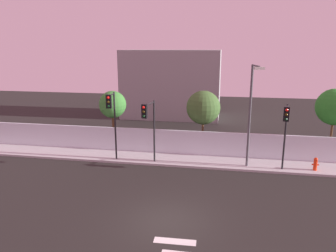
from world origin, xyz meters
name	(u,v)px	position (x,y,z in m)	size (l,w,h in m)	color
ground_plane	(167,221)	(0.00, 0.00, 0.00)	(80.00, 80.00, 0.00)	black
sidewalk	(188,161)	(0.00, 8.20, 0.07)	(36.00, 2.40, 0.15)	#B1B1B1
perimeter_wall	(190,143)	(0.00, 9.49, 1.05)	(36.00, 0.18, 1.80)	silver
traffic_light_left	(286,124)	(6.23, 7.00, 3.32)	(0.45, 1.24, 4.33)	black
traffic_light_center	(149,120)	(-2.42, 6.67, 3.34)	(0.52, 1.82, 4.32)	black
traffic_light_right	(112,113)	(-5.03, 6.88, 3.66)	(0.35, 1.51, 4.81)	black
street_lamp_curbside	(251,109)	(4.12, 7.54, 4.12)	(0.67, 1.71, 6.76)	#4C4C51
fire_hydrant	(315,163)	(8.41, 7.70, 0.61)	(0.44, 0.26, 0.86)	red
roadside_tree_leftmost	(113,105)	(-6.33, 10.67, 3.50)	(2.15, 2.15, 4.60)	brown
roadside_tree_midleft	(203,108)	(0.85, 10.67, 3.50)	(2.57, 2.57, 4.79)	brown
roadside_tree_midright	(335,107)	(10.07, 10.67, 3.84)	(2.59, 2.59, 5.15)	brown
low_building_distant	(172,84)	(-3.70, 23.49, 3.81)	(10.96, 6.00, 7.62)	#959595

